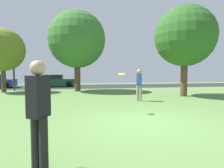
{
  "coord_description": "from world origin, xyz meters",
  "views": [
    {
      "loc": [
        -2.08,
        -5.41,
        1.58
      ],
      "look_at": [
        0.0,
        5.41,
        0.9
      ],
      "focal_mm": 30.0,
      "sensor_mm": 36.0,
      "label": 1
    }
  ],
  "objects_px": {
    "person_catcher": "(39,110)",
    "frisbee_disc": "(122,74)",
    "person_thrower": "(139,83)",
    "oak_tree_center": "(77,40)",
    "maple_tree_far": "(185,37)",
    "street_lamp_post": "(14,65)",
    "parked_car_green": "(55,81)",
    "birch_tree_lone": "(3,50)"
  },
  "relations": [
    {
      "from": "person_catcher",
      "to": "frisbee_disc",
      "type": "bearing_deg",
      "value": 0.0
    },
    {
      "from": "person_thrower",
      "to": "person_catcher",
      "type": "height_order",
      "value": "person_catcher"
    },
    {
      "from": "oak_tree_center",
      "to": "person_catcher",
      "type": "bearing_deg",
      "value": -93.09
    },
    {
      "from": "person_thrower",
      "to": "frisbee_disc",
      "type": "relative_size",
      "value": 6.43
    },
    {
      "from": "maple_tree_far",
      "to": "oak_tree_center",
      "type": "height_order",
      "value": "oak_tree_center"
    },
    {
      "from": "street_lamp_post",
      "to": "person_thrower",
      "type": "bearing_deg",
      "value": -41.83
    },
    {
      "from": "maple_tree_far",
      "to": "frisbee_disc",
      "type": "relative_size",
      "value": 21.67
    },
    {
      "from": "oak_tree_center",
      "to": "parked_car_green",
      "type": "xyz_separation_m",
      "value": [
        -2.4,
        5.33,
        -3.7
      ]
    },
    {
      "from": "person_thrower",
      "to": "street_lamp_post",
      "type": "bearing_deg",
      "value": -101.1
    },
    {
      "from": "birch_tree_lone",
      "to": "maple_tree_far",
      "type": "bearing_deg",
      "value": -20.97
    },
    {
      "from": "person_thrower",
      "to": "oak_tree_center",
      "type": "bearing_deg",
      "value": -121.64
    },
    {
      "from": "oak_tree_center",
      "to": "street_lamp_post",
      "type": "height_order",
      "value": "oak_tree_center"
    },
    {
      "from": "person_catcher",
      "to": "maple_tree_far",
      "type": "bearing_deg",
      "value": -12.15
    },
    {
      "from": "maple_tree_far",
      "to": "street_lamp_post",
      "type": "height_order",
      "value": "maple_tree_far"
    },
    {
      "from": "maple_tree_far",
      "to": "birch_tree_lone",
      "type": "relative_size",
      "value": 1.17
    },
    {
      "from": "maple_tree_far",
      "to": "person_catcher",
      "type": "bearing_deg",
      "value": -132.87
    },
    {
      "from": "birch_tree_lone",
      "to": "frisbee_disc",
      "type": "xyz_separation_m",
      "value": [
        7.37,
        -9.27,
        -1.85
      ]
    },
    {
      "from": "person_thrower",
      "to": "person_catcher",
      "type": "relative_size",
      "value": 1.0
    },
    {
      "from": "maple_tree_far",
      "to": "street_lamp_post",
      "type": "xyz_separation_m",
      "value": [
        -12.38,
        6.28,
        -1.7
      ]
    },
    {
      "from": "oak_tree_center",
      "to": "parked_car_green",
      "type": "distance_m",
      "value": 6.92
    },
    {
      "from": "maple_tree_far",
      "to": "birch_tree_lone",
      "type": "height_order",
      "value": "maple_tree_far"
    },
    {
      "from": "oak_tree_center",
      "to": "person_thrower",
      "type": "bearing_deg",
      "value": -62.37
    },
    {
      "from": "oak_tree_center",
      "to": "street_lamp_post",
      "type": "distance_m",
      "value": 6.01
    },
    {
      "from": "birch_tree_lone",
      "to": "oak_tree_center",
      "type": "relative_size",
      "value": 0.75
    },
    {
      "from": "birch_tree_lone",
      "to": "street_lamp_post",
      "type": "xyz_separation_m",
      "value": [
        0.35,
        1.4,
        -1.12
      ]
    },
    {
      "from": "birch_tree_lone",
      "to": "person_catcher",
      "type": "bearing_deg",
      "value": -68.84
    },
    {
      "from": "oak_tree_center",
      "to": "maple_tree_far",
      "type": "bearing_deg",
      "value": -34.42
    },
    {
      "from": "frisbee_disc",
      "to": "parked_car_green",
      "type": "xyz_separation_m",
      "value": [
        -3.99,
        14.48,
        -0.9
      ]
    },
    {
      "from": "oak_tree_center",
      "to": "parked_car_green",
      "type": "height_order",
      "value": "oak_tree_center"
    },
    {
      "from": "birch_tree_lone",
      "to": "frisbee_disc",
      "type": "height_order",
      "value": "birch_tree_lone"
    },
    {
      "from": "person_catcher",
      "to": "person_thrower",
      "type": "bearing_deg",
      "value": 0.0
    },
    {
      "from": "person_catcher",
      "to": "street_lamp_post",
      "type": "bearing_deg",
      "value": 48.76
    },
    {
      "from": "maple_tree_far",
      "to": "person_thrower",
      "type": "bearing_deg",
      "value": -157.39
    },
    {
      "from": "oak_tree_center",
      "to": "person_catcher",
      "type": "height_order",
      "value": "oak_tree_center"
    },
    {
      "from": "person_thrower",
      "to": "birch_tree_lone",
      "type": "bearing_deg",
      "value": -94.49
    },
    {
      "from": "oak_tree_center",
      "to": "frisbee_disc",
      "type": "xyz_separation_m",
      "value": [
        1.59,
        -9.15,
        -2.81
      ]
    },
    {
      "from": "person_catcher",
      "to": "oak_tree_center",
      "type": "bearing_deg",
      "value": 27.64
    },
    {
      "from": "street_lamp_post",
      "to": "oak_tree_center",
      "type": "bearing_deg",
      "value": -15.62
    },
    {
      "from": "frisbee_disc",
      "to": "parked_car_green",
      "type": "height_order",
      "value": "frisbee_disc"
    },
    {
      "from": "oak_tree_center",
      "to": "person_thrower",
      "type": "xyz_separation_m",
      "value": [
        3.29,
        -6.29,
        -3.35
      ]
    },
    {
      "from": "person_catcher",
      "to": "parked_car_green",
      "type": "bearing_deg",
      "value": 36.02
    },
    {
      "from": "maple_tree_far",
      "to": "frisbee_disc",
      "type": "distance_m",
      "value": 7.34
    }
  ]
}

